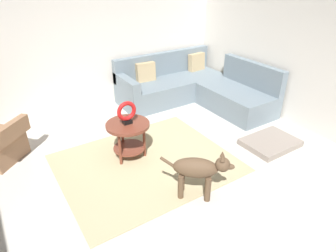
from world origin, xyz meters
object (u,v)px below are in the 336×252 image
Objects in this scene: sectional_couch at (194,88)px; dog_bed_mat at (270,143)px; torus_sculpture at (127,112)px; dog at (199,170)px; side_table at (128,131)px.

sectional_couch is 2.81× the size of dog_bed_mat.
sectional_couch is 2.25m from torus_sculpture.
torus_sculpture is 0.48× the size of dog.
dog reaches higher than side_table.
dog reaches higher than dog_bed_mat.
dog_bed_mat is 1.17× the size of dog.
dog is (-1.63, -0.29, 0.33)m from dog_bed_mat.
sectional_couch reaches higher than side_table.
dog_bed_mat is (-0.01, -1.94, -0.24)m from sectional_couch.
dog is (-1.63, -2.23, 0.09)m from sectional_couch.
dog_bed_mat is at bearing -24.68° from side_table.
side_table is at bearing -124.77° from dog.
sectional_couch is 2.22m from side_table.
torus_sculpture is (-1.95, -1.05, 0.42)m from sectional_couch.
dog is at bearing -74.95° from side_table.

